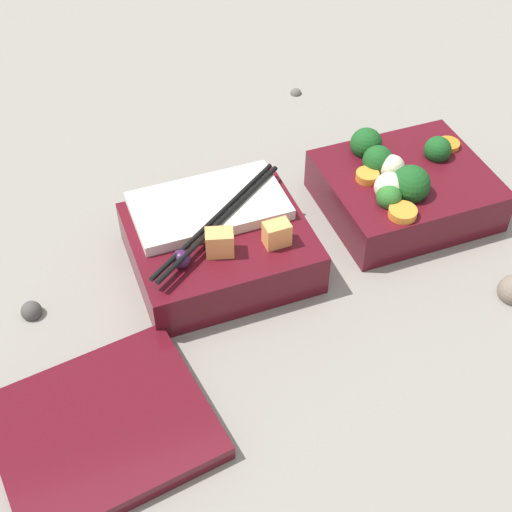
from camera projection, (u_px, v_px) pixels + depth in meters
name	position (u px, v px, depth m)	size (l,w,h in m)	color
ground_plane	(333.00, 241.00, 0.77)	(3.00, 3.00, 0.00)	gray
bento_tray_vegetable	(403.00, 187.00, 0.78)	(0.18, 0.15, 0.08)	#510F19
bento_tray_rice	(219.00, 243.00, 0.72)	(0.18, 0.15, 0.08)	#510F19
bento_lid	(103.00, 428.00, 0.60)	(0.17, 0.15, 0.02)	#510F19
pebble_0	(32.00, 311.00, 0.69)	(0.02, 0.02, 0.02)	#474442
pebble_3	(296.00, 91.00, 0.97)	(0.02, 0.02, 0.02)	#595651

